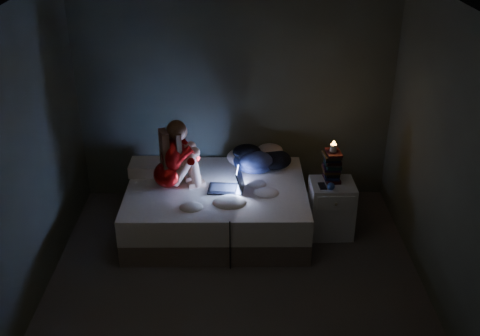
{
  "coord_description": "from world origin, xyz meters",
  "views": [
    {
      "loc": [
        0.01,
        -4.21,
        3.46
      ],
      "look_at": [
        0.05,
        1.0,
        0.8
      ],
      "focal_mm": 42.33,
      "sensor_mm": 36.0,
      "label": 1
    }
  ],
  "objects_px": {
    "woman": "(167,156)",
    "candle": "(334,147)",
    "laptop": "(225,179)",
    "nightstand": "(331,208)",
    "phone": "(322,186)",
    "bed": "(217,208)"
  },
  "relations": [
    {
      "from": "candle",
      "to": "phone",
      "type": "xyz_separation_m",
      "value": [
        -0.11,
        -0.15,
        -0.38
      ]
    },
    {
      "from": "woman",
      "to": "nightstand",
      "type": "distance_m",
      "value": 1.84
    },
    {
      "from": "nightstand",
      "to": "candle",
      "type": "height_order",
      "value": "candle"
    },
    {
      "from": "candle",
      "to": "bed",
      "type": "bearing_deg",
      "value": 179.4
    },
    {
      "from": "laptop",
      "to": "nightstand",
      "type": "bearing_deg",
      "value": 4.38
    },
    {
      "from": "candle",
      "to": "phone",
      "type": "bearing_deg",
      "value": -127.48
    },
    {
      "from": "nightstand",
      "to": "phone",
      "type": "xyz_separation_m",
      "value": [
        -0.12,
        -0.06,
        0.31
      ]
    },
    {
      "from": "bed",
      "to": "phone",
      "type": "distance_m",
      "value": 1.17
    },
    {
      "from": "laptop",
      "to": "nightstand",
      "type": "relative_size",
      "value": 0.6
    },
    {
      "from": "bed",
      "to": "laptop",
      "type": "xyz_separation_m",
      "value": [
        0.1,
        -0.08,
        0.39
      ]
    },
    {
      "from": "woman",
      "to": "candle",
      "type": "bearing_deg",
      "value": -18.78
    },
    {
      "from": "woman",
      "to": "candle",
      "type": "relative_size",
      "value": 9.48
    },
    {
      "from": "laptop",
      "to": "nightstand",
      "type": "xyz_separation_m",
      "value": [
        1.14,
        -0.02,
        -0.35
      ]
    },
    {
      "from": "nightstand",
      "to": "candle",
      "type": "bearing_deg",
      "value": 97.21
    },
    {
      "from": "bed",
      "to": "laptop",
      "type": "relative_size",
      "value": 5.18
    },
    {
      "from": "woman",
      "to": "laptop",
      "type": "distance_m",
      "value": 0.66
    },
    {
      "from": "bed",
      "to": "nightstand",
      "type": "distance_m",
      "value": 1.24
    },
    {
      "from": "laptop",
      "to": "candle",
      "type": "relative_size",
      "value": 4.62
    },
    {
      "from": "candle",
      "to": "nightstand",
      "type": "bearing_deg",
      "value": -81.5
    },
    {
      "from": "candle",
      "to": "woman",
      "type": "bearing_deg",
      "value": -179.73
    },
    {
      "from": "woman",
      "to": "phone",
      "type": "bearing_deg",
      "value": -23.95
    },
    {
      "from": "bed",
      "to": "candle",
      "type": "height_order",
      "value": "candle"
    }
  ]
}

